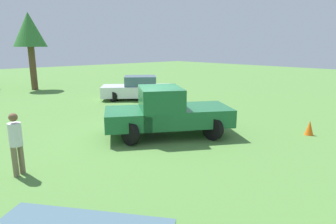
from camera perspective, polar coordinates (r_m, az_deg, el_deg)
ground_plane at (r=11.16m, az=-3.85°, el=-4.32°), size 80.00×80.00×0.00m
pickup_truck at (r=10.71m, az=-0.62°, el=0.24°), size 4.05×4.93×1.83m
sedan_near at (r=18.51m, az=-5.94°, el=4.60°), size 4.08×4.57×1.46m
person_bystander at (r=8.36m, az=-27.71°, el=-5.04°), size 0.43×0.43×1.65m
tree_far_center at (r=24.62m, az=-25.60°, el=14.08°), size 2.41×2.41×5.75m
traffic_cone at (r=12.18m, az=26.03°, el=-2.82°), size 0.32×0.32×0.55m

